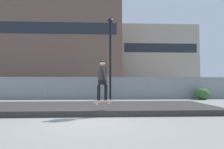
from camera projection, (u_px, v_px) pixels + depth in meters
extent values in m
plane|color=gray|center=(89.00, 121.00, 6.36)|extent=(120.00, 120.00, 0.00)
cube|color=#33302D|center=(94.00, 108.00, 8.99)|extent=(11.75, 3.81, 0.24)
cube|color=#9E5B33|center=(102.00, 102.00, 7.22)|extent=(0.82, 0.47, 0.02)
cylinder|color=silver|center=(107.00, 103.00, 7.41)|extent=(0.06, 0.05, 0.05)
cylinder|color=silver|center=(109.00, 103.00, 7.24)|extent=(0.06, 0.05, 0.05)
cylinder|color=silver|center=(95.00, 103.00, 7.20)|extent=(0.06, 0.05, 0.05)
cylinder|color=silver|center=(97.00, 104.00, 7.03)|extent=(0.06, 0.05, 0.05)
cube|color=#99999E|center=(108.00, 103.00, 7.32)|extent=(0.10, 0.15, 0.01)
cube|color=#99999E|center=(96.00, 103.00, 7.12)|extent=(0.10, 0.15, 0.01)
cube|color=#B2ADA8|center=(107.00, 101.00, 7.31)|extent=(0.30, 0.19, 0.09)
cube|color=#B2ADA8|center=(97.00, 101.00, 7.14)|extent=(0.30, 0.19, 0.09)
cylinder|color=black|center=(106.00, 92.00, 7.30)|extent=(0.13, 0.13, 0.61)
cylinder|color=black|center=(99.00, 92.00, 7.18)|extent=(0.13, 0.13, 0.61)
cube|color=black|center=(102.00, 82.00, 7.26)|extent=(0.34, 0.40, 0.18)
cube|color=#262628|center=(102.00, 74.00, 7.28)|extent=(0.34, 0.43, 0.54)
cylinder|color=#262628|center=(100.00, 75.00, 7.50)|extent=(0.25, 0.17, 0.58)
cylinder|color=#262628|center=(105.00, 75.00, 7.05)|extent=(0.25, 0.17, 0.58)
sphere|color=tan|center=(102.00, 63.00, 7.30)|extent=(0.21, 0.21, 0.21)
cylinder|color=black|center=(102.00, 62.00, 7.30)|extent=(0.24, 0.24, 0.05)
cylinder|color=gray|center=(46.00, 88.00, 14.95)|extent=(0.06, 0.06, 1.85)
cylinder|color=gray|center=(98.00, 88.00, 15.15)|extent=(0.06, 0.06, 1.85)
cylinder|color=gray|center=(149.00, 88.00, 15.34)|extent=(0.06, 0.06, 1.85)
cylinder|color=gray|center=(198.00, 88.00, 15.54)|extent=(0.06, 0.06, 1.85)
cylinder|color=gray|center=(98.00, 77.00, 15.19)|extent=(25.96, 0.04, 0.04)
cylinder|color=gray|center=(98.00, 87.00, 15.15)|extent=(25.96, 0.04, 0.04)
cylinder|color=gray|center=(98.00, 98.00, 15.11)|extent=(25.96, 0.04, 0.04)
cube|color=gray|center=(98.00, 88.00, 15.15)|extent=(25.96, 0.01, 1.85)
cylinder|color=black|center=(110.00, 61.00, 14.15)|extent=(0.16, 0.16, 6.13)
ellipsoid|color=black|center=(110.00, 20.00, 14.30)|extent=(0.44, 0.44, 0.36)
cube|color=navy|center=(70.00, 90.00, 18.48)|extent=(4.52, 2.12, 0.70)
cube|color=#23282D|center=(68.00, 83.00, 18.51)|extent=(2.31, 1.76, 0.64)
cylinder|color=black|center=(84.00, 93.00, 19.28)|extent=(0.66, 0.29, 0.64)
cylinder|color=black|center=(81.00, 93.00, 17.57)|extent=(0.66, 0.29, 0.64)
cylinder|color=black|center=(59.00, 93.00, 19.35)|extent=(0.66, 0.29, 0.64)
cylinder|color=black|center=(54.00, 93.00, 17.65)|extent=(0.66, 0.29, 0.64)
cube|color=black|center=(137.00, 90.00, 18.57)|extent=(4.42, 1.84, 0.70)
cube|color=#23282D|center=(135.00, 83.00, 18.59)|extent=(2.21, 1.62, 0.64)
cylinder|color=black|center=(148.00, 92.00, 19.48)|extent=(0.64, 0.25, 0.64)
cylinder|color=black|center=(152.00, 93.00, 17.77)|extent=(0.64, 0.25, 0.64)
cylinder|color=black|center=(123.00, 93.00, 19.33)|extent=(0.64, 0.25, 0.64)
cylinder|color=black|center=(125.00, 93.00, 17.62)|extent=(0.64, 0.25, 0.64)
cube|color=brown|center=(60.00, 47.00, 45.16)|extent=(30.02, 14.95, 20.80)
cube|color=#1E232B|center=(51.00, 28.00, 37.80)|extent=(27.61, 0.04, 2.50)
cube|color=#9E9384|center=(155.00, 58.00, 55.27)|extent=(22.04, 11.30, 17.76)
cube|color=#1E232B|center=(161.00, 48.00, 49.71)|extent=(20.28, 0.04, 2.50)
ellipsoid|color=#2D5B28|center=(202.00, 94.00, 14.73)|extent=(1.17, 0.96, 0.91)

